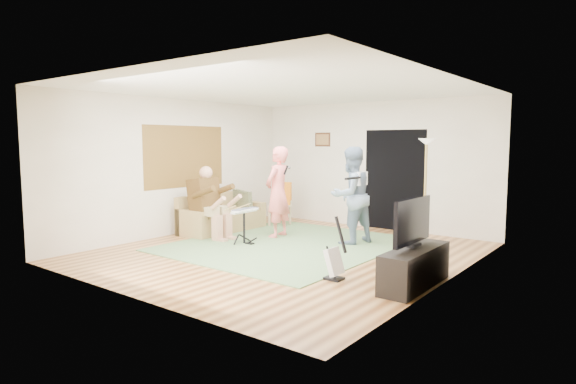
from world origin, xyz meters
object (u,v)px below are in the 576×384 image
object	(u,v)px
sofa	(220,219)
tv_cabinet	(415,267)
torchiere_lamp	(426,172)
dining_chair	(281,210)
singer	(278,192)
guitar_spare	(335,262)
guitarist	(351,196)
drum_kit	(244,228)
television	(412,221)

from	to	relation	value
sofa	tv_cabinet	world-z (taller)	sofa
sofa	torchiere_lamp	world-z (taller)	torchiere_lamp
dining_chair	singer	bearing A→B (deg)	-68.92
guitar_spare	tv_cabinet	bearing A→B (deg)	20.66
dining_chair	sofa	bearing A→B (deg)	-130.78
singer	guitarist	bearing A→B (deg)	96.53
drum_kit	television	world-z (taller)	television
sofa	television	world-z (taller)	television
tv_cabinet	drum_kit	bearing A→B (deg)	170.65
drum_kit	guitarist	bearing A→B (deg)	38.51
dining_chair	tv_cabinet	bearing A→B (deg)	-45.52
guitarist	torchiere_lamp	bearing A→B (deg)	141.81
tv_cabinet	television	world-z (taller)	television
drum_kit	guitarist	distance (m)	2.03
sofa	dining_chair	distance (m)	1.41
torchiere_lamp	guitarist	bearing A→B (deg)	-146.79
drum_kit	guitar_spare	bearing A→B (deg)	-20.51
television	tv_cabinet	bearing A→B (deg)	0.00
guitarist	guitar_spare	xyz separation A→B (m)	(1.01, -2.15, -0.63)
drum_kit	dining_chair	world-z (taller)	dining_chair
dining_chair	television	world-z (taller)	television
sofa	guitarist	distance (m)	2.92
torchiere_lamp	singer	bearing A→B (deg)	-157.09
sofa	drum_kit	world-z (taller)	sofa
sofa	singer	bearing A→B (deg)	8.72
torchiere_lamp	television	xyz separation A→B (m)	(0.83, -2.50, -0.46)
singer	dining_chair	size ratio (longest dim) A/B	1.84
torchiere_lamp	dining_chair	world-z (taller)	torchiere_lamp
tv_cabinet	sofa	bearing A→B (deg)	165.62
dining_chair	television	distance (m)	4.84
sofa	dining_chair	size ratio (longest dim) A/B	1.97
drum_kit	tv_cabinet	bearing A→B (deg)	-9.35
torchiere_lamp	tv_cabinet	xyz separation A→B (m)	(0.88, -2.50, -1.06)
sofa	torchiere_lamp	xyz separation A→B (m)	(3.90, 1.28, 1.06)
dining_chair	guitar_spare	bearing A→B (deg)	-56.51
singer	torchiere_lamp	world-z (taller)	torchiere_lamp
singer	television	size ratio (longest dim) A/B	1.76
torchiere_lamp	dining_chair	xyz separation A→B (m)	(-3.28, -0.01, -0.97)
guitarist	dining_chair	world-z (taller)	guitarist
singer	guitar_spare	distance (m)	3.09
singer	guitar_spare	bearing A→B (deg)	46.27
guitar_spare	dining_chair	xyz separation A→B (m)	(-3.19, 2.86, 0.09)
drum_kit	television	xyz separation A→B (m)	(3.45, -0.58, 0.56)
tv_cabinet	guitar_spare	bearing A→B (deg)	-159.34
torchiere_lamp	television	distance (m)	2.68
tv_cabinet	television	size ratio (longest dim) A/B	1.40
guitar_spare	television	size ratio (longest dim) A/B	0.87
singer	television	distance (m)	3.65
guitarist	drum_kit	bearing A→B (deg)	-32.89
torchiere_lamp	dining_chair	size ratio (longest dim) A/B	1.99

